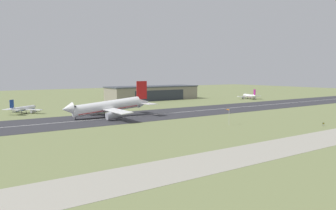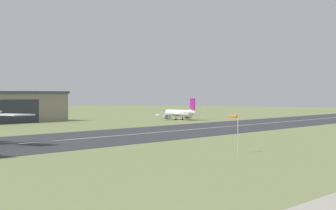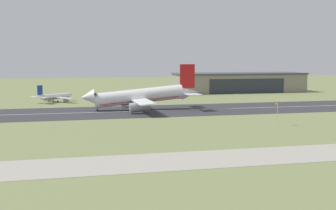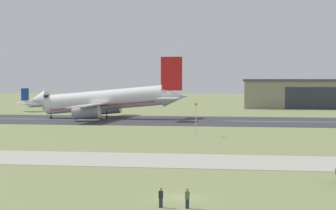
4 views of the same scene
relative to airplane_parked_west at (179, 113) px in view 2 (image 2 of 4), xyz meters
The scene contains 5 objects.
ground_plane 148.80m from the airplane_parked_west, 137.24° to the right, with size 730.91×730.91×0.00m, color #7A8451.
runway_strip 117.32m from the airplane_parked_west, 158.64° to the right, with size 490.91×40.51×0.06m, color #333338.
runway_centreline 117.32m from the airplane_parked_west, 158.64° to the right, with size 441.82×0.70×0.01m, color silver.
airplane_parked_west is the anchor object (origin of this frame).
windsock_pole 146.59m from the airplane_parked_west, 142.12° to the right, with size 0.77×2.33×6.91m.
Camera 2 is at (-108.88, 11.52, 10.74)m, focal length 70.00 mm.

